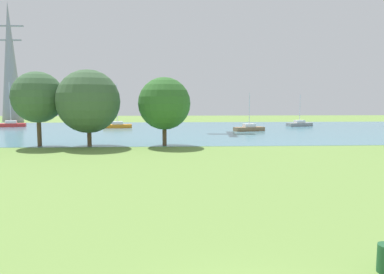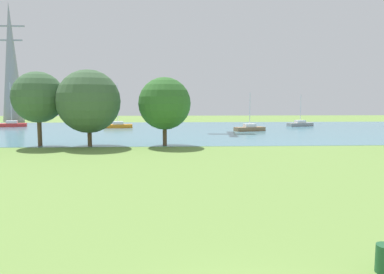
% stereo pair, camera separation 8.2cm
% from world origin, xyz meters
% --- Properties ---
extents(ground_plane, '(160.00, 160.00, 0.00)m').
position_xyz_m(ground_plane, '(0.00, 22.00, 0.00)').
color(ground_plane, olive).
extents(water_surface, '(140.00, 40.00, 0.02)m').
position_xyz_m(water_surface, '(0.00, 50.00, 0.01)').
color(water_surface, teal).
rests_on(water_surface, ground).
extents(sailboat_gray, '(5.03, 2.84, 5.82)m').
position_xyz_m(sailboat_gray, '(21.28, 57.50, 0.45)').
color(sailboat_gray, gray).
rests_on(sailboat_gray, water_surface).
extents(sailboat_red, '(5.02, 2.65, 7.91)m').
position_xyz_m(sailboat_red, '(-30.78, 58.61, 0.47)').
color(sailboat_red, red).
rests_on(sailboat_red, water_surface).
extents(sailboat_brown, '(5.03, 2.84, 5.91)m').
position_xyz_m(sailboat_brown, '(9.99, 48.02, 0.45)').
color(sailboat_brown, brown).
rests_on(sailboat_brown, water_surface).
extents(sailboat_orange, '(4.98, 2.28, 7.57)m').
position_xyz_m(sailboat_orange, '(-11.36, 55.12, 0.47)').
color(sailboat_orange, orange).
rests_on(sailboat_orange, water_surface).
extents(tree_east_far, '(5.25, 5.25, 7.73)m').
position_xyz_m(tree_east_far, '(-15.58, 30.81, 5.09)').
color(tree_east_far, brown).
rests_on(tree_east_far, ground).
extents(tree_mid_shore, '(6.50, 6.50, 7.93)m').
position_xyz_m(tree_mid_shore, '(-10.39, 30.49, 4.67)').
color(tree_mid_shore, brown).
rests_on(tree_mid_shore, ground).
extents(tree_west_far, '(5.47, 5.47, 7.19)m').
position_xyz_m(tree_west_far, '(-2.63, 30.75, 4.44)').
color(tree_west_far, brown).
rests_on(tree_west_far, ground).
extents(electricity_pylon, '(6.40, 4.40, 25.87)m').
position_xyz_m(electricity_pylon, '(-37.31, 74.40, 12.95)').
color(electricity_pylon, gray).
rests_on(electricity_pylon, ground).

